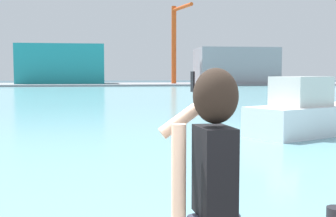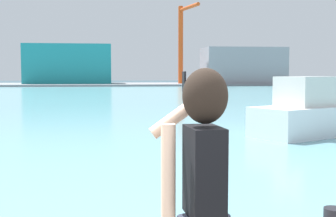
% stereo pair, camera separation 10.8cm
% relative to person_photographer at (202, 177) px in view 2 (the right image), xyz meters
% --- Properties ---
extents(ground_plane, '(220.00, 220.00, 0.00)m').
position_rel_person_photographer_xyz_m(ground_plane, '(-0.21, 49.63, -1.74)').
color(ground_plane, '#334751').
extents(harbor_water, '(140.00, 100.00, 0.02)m').
position_rel_person_photographer_xyz_m(harbor_water, '(-0.21, 51.63, -1.73)').
color(harbor_water, '#6BA8B2').
rests_on(harbor_water, ground_plane).
extents(far_shore_dock, '(140.00, 20.00, 0.39)m').
position_rel_person_photographer_xyz_m(far_shore_dock, '(-0.21, 91.63, -1.55)').
color(far_shore_dock, gray).
rests_on(far_shore_dock, ground_plane).
extents(person_photographer, '(0.53, 0.55, 1.74)m').
position_rel_person_photographer_xyz_m(person_photographer, '(0.00, 0.00, 0.00)').
color(person_photographer, '#2D3342').
rests_on(person_photographer, quay_promenade).
extents(boat_moored, '(5.95, 4.31, 2.26)m').
position_rel_person_photographer_xyz_m(boat_moored, '(7.27, 13.72, -0.92)').
color(boat_moored, white).
rests_on(boat_moored, harbor_water).
extents(warehouse_left, '(17.40, 11.26, 8.00)m').
position_rel_person_photographer_xyz_m(warehouse_left, '(-9.34, 93.10, 2.65)').
color(warehouse_left, teal).
rests_on(warehouse_left, far_shore_dock).
extents(warehouse_right, '(16.39, 9.16, 7.36)m').
position_rel_person_photographer_xyz_m(warehouse_right, '(26.59, 88.04, 2.33)').
color(warehouse_right, gray).
rests_on(warehouse_right, far_shore_dock).
extents(port_crane, '(2.86, 9.10, 15.88)m').
position_rel_person_photographer_xyz_m(port_crane, '(13.91, 88.49, 8.11)').
color(port_crane, '#D84C19').
rests_on(port_crane, far_shore_dock).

